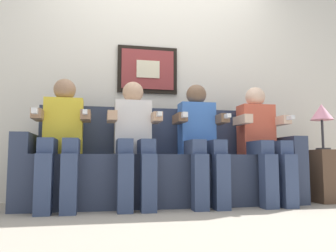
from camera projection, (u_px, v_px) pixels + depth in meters
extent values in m
plane|color=#9E9384|center=(172.00, 209.00, 2.80)|extent=(6.42, 6.42, 0.00)
cube|color=silver|center=(157.00, 76.00, 3.67)|extent=(4.94, 0.05, 2.60)
cube|color=black|center=(148.00, 70.00, 3.62)|extent=(0.63, 0.03, 0.50)
cube|color=maroon|center=(148.00, 70.00, 3.61)|extent=(0.55, 0.02, 0.42)
cube|color=beige|center=(148.00, 69.00, 3.59)|extent=(0.24, 0.02, 0.18)
cube|color=#333D56|center=(165.00, 180.00, 3.10)|extent=(2.26, 0.58, 0.45)
cube|color=#333D56|center=(161.00, 132.00, 3.36)|extent=(2.26, 0.14, 0.45)
cube|color=#333D56|center=(25.00, 171.00, 2.88)|extent=(0.14, 0.58, 0.62)
cube|color=#333D56|center=(285.00, 169.00, 3.35)|extent=(0.14, 0.58, 0.62)
cube|color=yellow|center=(64.00, 127.00, 2.97)|extent=(0.32, 0.20, 0.48)
sphere|color=#9E7556|center=(65.00, 90.00, 3.00)|extent=(0.19, 0.19, 0.19)
cube|color=#38476B|center=(49.00, 146.00, 2.73)|extent=(0.12, 0.40, 0.12)
cube|color=#38476B|center=(72.00, 147.00, 2.77)|extent=(0.12, 0.40, 0.12)
cube|color=#38476B|center=(43.00, 184.00, 2.51)|extent=(0.12, 0.12, 0.45)
cube|color=#38476B|center=(69.00, 184.00, 2.55)|extent=(0.12, 0.12, 0.45)
cube|color=#9E7556|center=(38.00, 115.00, 2.82)|extent=(0.08, 0.28, 0.08)
cube|color=#9E7556|center=(86.00, 116.00, 2.89)|extent=(0.08, 0.28, 0.08)
cube|color=white|center=(85.00, 113.00, 2.74)|extent=(0.04, 0.13, 0.04)
cube|color=white|center=(35.00, 111.00, 2.66)|extent=(0.04, 0.10, 0.04)
cube|color=white|center=(133.00, 128.00, 3.08)|extent=(0.32, 0.20, 0.48)
sphere|color=tan|center=(133.00, 92.00, 3.11)|extent=(0.19, 0.19, 0.19)
cube|color=#38476B|center=(124.00, 147.00, 2.85)|extent=(0.12, 0.40, 0.12)
cube|color=#38476B|center=(145.00, 147.00, 2.89)|extent=(0.12, 0.40, 0.12)
cube|color=#38476B|center=(125.00, 183.00, 2.63)|extent=(0.12, 0.12, 0.45)
cube|color=#38476B|center=(149.00, 183.00, 2.66)|extent=(0.12, 0.12, 0.45)
cube|color=tan|center=(112.00, 117.00, 2.94)|extent=(0.08, 0.28, 0.08)
cube|color=tan|center=(156.00, 118.00, 3.01)|extent=(0.08, 0.28, 0.08)
cube|color=white|center=(159.00, 114.00, 2.86)|extent=(0.04, 0.13, 0.04)
cube|color=#3F72CC|center=(197.00, 129.00, 3.20)|extent=(0.32, 0.20, 0.48)
sphere|color=brown|center=(196.00, 95.00, 3.23)|extent=(0.19, 0.19, 0.19)
cube|color=#38476B|center=(193.00, 147.00, 2.97)|extent=(0.12, 0.40, 0.12)
cube|color=#38476B|center=(213.00, 148.00, 3.00)|extent=(0.12, 0.40, 0.12)
cube|color=#38476B|center=(200.00, 182.00, 2.75)|extent=(0.12, 0.12, 0.45)
cube|color=#38476B|center=(221.00, 182.00, 2.78)|extent=(0.12, 0.12, 0.45)
cube|color=brown|center=(180.00, 119.00, 3.05)|extent=(0.08, 0.28, 0.08)
cube|color=brown|center=(220.00, 120.00, 3.13)|extent=(0.08, 0.28, 0.08)
cube|color=white|center=(227.00, 116.00, 2.97)|extent=(0.04, 0.13, 0.04)
cube|color=white|center=(184.00, 115.00, 2.90)|extent=(0.04, 0.10, 0.04)
cube|color=#D8593F|center=(256.00, 130.00, 3.32)|extent=(0.32, 0.20, 0.48)
sphere|color=beige|center=(255.00, 97.00, 3.35)|extent=(0.19, 0.19, 0.19)
cube|color=#38476B|center=(257.00, 148.00, 3.09)|extent=(0.12, 0.40, 0.12)
cube|color=#38476B|center=(276.00, 148.00, 3.12)|extent=(0.12, 0.40, 0.12)
cube|color=#38476B|center=(269.00, 181.00, 2.86)|extent=(0.12, 0.12, 0.45)
cube|color=#38476B|center=(288.00, 181.00, 2.90)|extent=(0.12, 0.12, 0.45)
cube|color=beige|center=(243.00, 120.00, 3.17)|extent=(0.08, 0.28, 0.08)
cube|color=beige|center=(280.00, 121.00, 3.24)|extent=(0.08, 0.28, 0.08)
cube|color=white|center=(289.00, 118.00, 3.09)|extent=(0.04, 0.13, 0.04)
cube|color=brown|center=(328.00, 176.00, 3.36)|extent=(0.40, 0.40, 0.50)
cylinder|color=#333338|center=(323.00, 149.00, 3.39)|extent=(0.14, 0.14, 0.02)
cylinder|color=#333338|center=(323.00, 134.00, 3.40)|extent=(0.02, 0.02, 0.28)
cone|color=pink|center=(322.00, 112.00, 3.42)|extent=(0.22, 0.22, 0.16)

